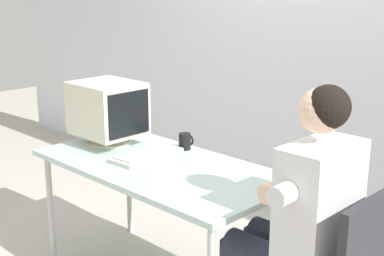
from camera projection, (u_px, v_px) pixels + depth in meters
The scene contains 6 objects.
wall_back at pixel (349, 13), 3.53m from camera, with size 8.00×0.10×3.00m, color silver.
desk at pixel (160, 173), 2.99m from camera, with size 1.45×0.73×0.74m.
crt_monitor at pixel (108, 110), 3.28m from camera, with size 0.41×0.34×0.38m.
keyboard at pixel (147, 155), 3.08m from camera, with size 0.20×0.43×0.03m.
person_seated at pixel (299, 213), 2.41m from camera, with size 0.70×0.60×1.30m.
desk_mug at pixel (185, 141), 3.22m from camera, with size 0.07×0.08×0.10m.
Camera 1 is at (2.10, -1.88, 1.71)m, focal length 50.92 mm.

